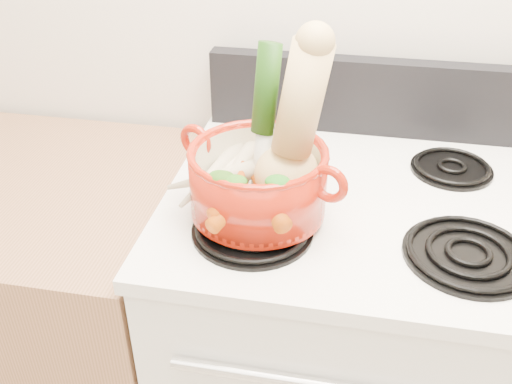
% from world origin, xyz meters
% --- Properties ---
extents(stove_body, '(0.76, 0.65, 0.92)m').
position_xyz_m(stove_body, '(0.00, 1.40, 0.46)').
color(stove_body, white).
rests_on(stove_body, floor).
extents(cooktop, '(0.78, 0.67, 0.03)m').
position_xyz_m(cooktop, '(0.00, 1.40, 0.93)').
color(cooktop, white).
rests_on(cooktop, stove_body).
extents(control_backsplash, '(0.76, 0.05, 0.18)m').
position_xyz_m(control_backsplash, '(0.00, 1.70, 1.04)').
color(control_backsplash, black).
rests_on(control_backsplash, cooktop).
extents(burner_front_left, '(0.22, 0.22, 0.02)m').
position_xyz_m(burner_front_left, '(-0.19, 1.24, 0.96)').
color(burner_front_left, black).
rests_on(burner_front_left, cooktop).
extents(burner_front_right, '(0.22, 0.22, 0.02)m').
position_xyz_m(burner_front_right, '(0.19, 1.24, 0.96)').
color(burner_front_right, black).
rests_on(burner_front_right, cooktop).
extents(burner_back_left, '(0.17, 0.17, 0.02)m').
position_xyz_m(burner_back_left, '(-0.19, 1.54, 0.96)').
color(burner_back_left, black).
rests_on(burner_back_left, cooktop).
extents(burner_back_right, '(0.17, 0.17, 0.02)m').
position_xyz_m(burner_back_right, '(0.19, 1.54, 0.96)').
color(burner_back_right, black).
rests_on(burner_back_right, cooktop).
extents(dutch_oven, '(0.33, 0.33, 0.12)m').
position_xyz_m(dutch_oven, '(-0.19, 1.29, 1.03)').
color(dutch_oven, '#A11A09').
rests_on(dutch_oven, burner_front_left).
extents(pot_handle_left, '(0.07, 0.04, 0.07)m').
position_xyz_m(pot_handle_left, '(-0.32, 1.35, 1.07)').
color(pot_handle_left, '#A11A09').
rests_on(pot_handle_left, dutch_oven).
extents(pot_handle_right, '(0.07, 0.04, 0.07)m').
position_xyz_m(pot_handle_right, '(-0.06, 1.24, 1.07)').
color(pot_handle_right, '#A11A09').
rests_on(pot_handle_right, dutch_oven).
extents(squash, '(0.21, 0.19, 0.32)m').
position_xyz_m(squash, '(-0.12, 1.30, 1.14)').
color(squash, tan).
rests_on(squash, dutch_oven).
extents(leek, '(0.08, 0.10, 0.30)m').
position_xyz_m(leek, '(-0.18, 1.32, 1.14)').
color(leek, silver).
rests_on(leek, dutch_oven).
extents(ginger, '(0.10, 0.09, 0.05)m').
position_xyz_m(ginger, '(-0.16, 1.38, 1.02)').
color(ginger, tan).
rests_on(ginger, dutch_oven).
extents(parsnip_0, '(0.11, 0.25, 0.07)m').
position_xyz_m(parsnip_0, '(-0.26, 1.33, 1.02)').
color(parsnip_0, beige).
rests_on(parsnip_0, dutch_oven).
extents(parsnip_1, '(0.11, 0.21, 0.06)m').
position_xyz_m(parsnip_1, '(-0.28, 1.31, 1.03)').
color(parsnip_1, beige).
rests_on(parsnip_1, dutch_oven).
extents(parsnip_2, '(0.08, 0.20, 0.06)m').
position_xyz_m(parsnip_2, '(-0.24, 1.33, 1.03)').
color(parsnip_2, beige).
rests_on(parsnip_2, dutch_oven).
extents(parsnip_3, '(0.19, 0.11, 0.06)m').
position_xyz_m(parsnip_3, '(-0.27, 1.29, 1.03)').
color(parsnip_3, beige).
rests_on(parsnip_3, dutch_oven).
extents(carrot_0, '(0.06, 0.17, 0.05)m').
position_xyz_m(carrot_0, '(-0.22, 1.26, 1.01)').
color(carrot_0, '#BB5209').
rests_on(carrot_0, dutch_oven).
extents(carrot_1, '(0.08, 0.14, 0.04)m').
position_xyz_m(carrot_1, '(-0.21, 1.22, 1.02)').
color(carrot_1, '#DF620B').
rests_on(carrot_1, dutch_oven).
extents(carrot_2, '(0.12, 0.17, 0.05)m').
position_xyz_m(carrot_2, '(-0.17, 1.24, 1.03)').
color(carrot_2, '#B94C09').
rests_on(carrot_2, dutch_oven).
extents(carrot_3, '(0.10, 0.12, 0.04)m').
position_xyz_m(carrot_3, '(-0.21, 1.23, 1.03)').
color(carrot_3, '#D4510A').
rests_on(carrot_3, dutch_oven).
extents(carrot_4, '(0.05, 0.16, 0.04)m').
position_xyz_m(carrot_4, '(-0.22, 1.26, 1.04)').
color(carrot_4, '#B84409').
rests_on(carrot_4, dutch_oven).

